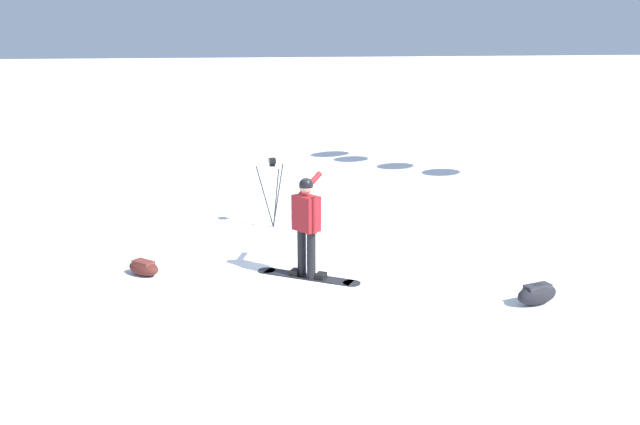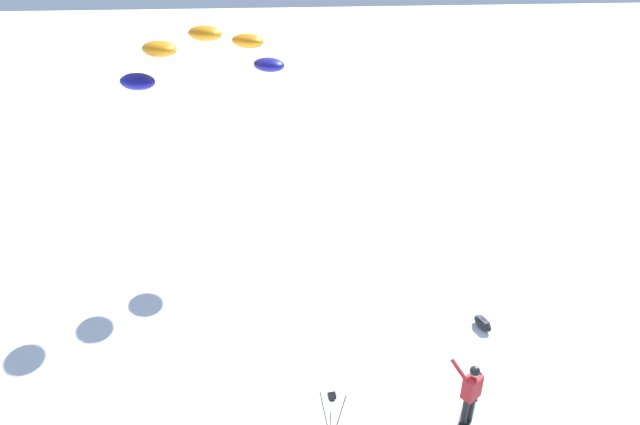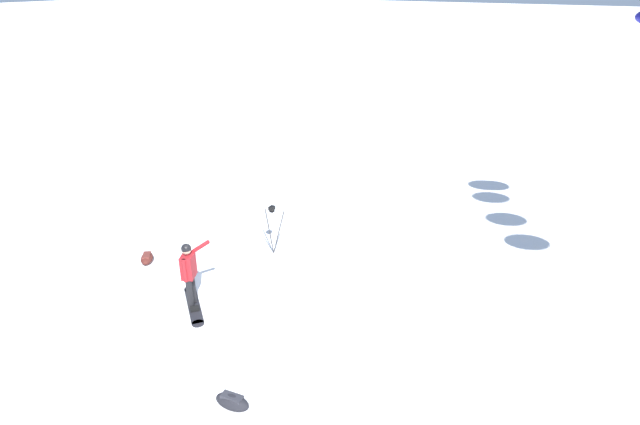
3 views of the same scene
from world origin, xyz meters
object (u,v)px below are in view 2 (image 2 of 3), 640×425
object	(u,v)px
snowboard	(465,421)
gear_bag_small	(483,323)
snowboarder	(471,390)
traction_kite	(207,54)
camera_tripod	(332,409)

from	to	relation	value
snowboard	gear_bag_small	world-z (taller)	gear_bag_small
snowboarder	snowboard	distance (m)	0.94
snowboard	traction_kite	bearing A→B (deg)	-152.27
snowboarder	traction_kite	bearing A→B (deg)	-152.32
snowboarder	gear_bag_small	distance (m)	3.54
camera_tripod	gear_bag_small	xyz separation A→B (m)	(-2.67, 5.00, -0.84)
snowboarder	traction_kite	size ratio (longest dim) A/B	0.30
snowboarder	camera_tripod	size ratio (longest dim) A/B	1.16
snowboard	camera_tripod	bearing A→B (deg)	-92.46
snowboarder	camera_tripod	world-z (taller)	snowboarder
snowboard	gear_bag_small	distance (m)	3.44
snowboarder	camera_tripod	distance (m)	3.00
traction_kite	gear_bag_small	xyz separation A→B (m)	(6.18, 6.71, -6.54)
camera_tripod	snowboard	bearing A→B (deg)	87.54
camera_tripod	gear_bag_small	size ratio (longest dim) A/B	2.05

